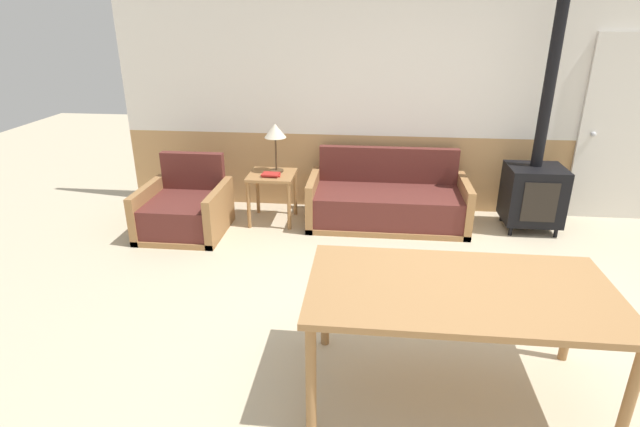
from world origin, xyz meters
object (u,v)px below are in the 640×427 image
(couch, at_px, (387,203))
(dining_table, at_px, (460,297))
(wood_stove, at_px, (534,183))
(side_table, at_px, (272,182))
(table_lamp, at_px, (275,133))
(armchair, at_px, (185,211))

(couch, bearing_deg, dining_table, -82.64)
(wood_stove, bearing_deg, side_table, -178.45)
(table_lamp, height_order, dining_table, table_lamp)
(armchair, xyz_separation_m, dining_table, (2.50, -2.21, 0.45))
(armchair, xyz_separation_m, side_table, (0.88, 0.40, 0.23))
(couch, relative_size, table_lamp, 3.22)
(table_lamp, distance_m, wood_stove, 2.82)
(couch, distance_m, armchair, 2.20)
(armchair, xyz_separation_m, table_lamp, (0.91, 0.48, 0.76))
(side_table, bearing_deg, wood_stove, 1.55)
(couch, distance_m, table_lamp, 1.45)
(armchair, height_order, dining_table, armchair)
(dining_table, xyz_separation_m, wood_stove, (1.20, 2.69, -0.15))
(armchair, distance_m, wood_stove, 3.74)
(dining_table, bearing_deg, wood_stove, 65.96)
(couch, xyz_separation_m, side_table, (-1.28, -0.06, 0.22))
(dining_table, bearing_deg, side_table, 121.89)
(side_table, bearing_deg, dining_table, -58.11)
(couch, relative_size, dining_table, 0.99)
(side_table, relative_size, table_lamp, 1.04)
(couch, xyz_separation_m, wood_stove, (1.54, 0.02, 0.29))
(couch, bearing_deg, armchair, -168.16)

